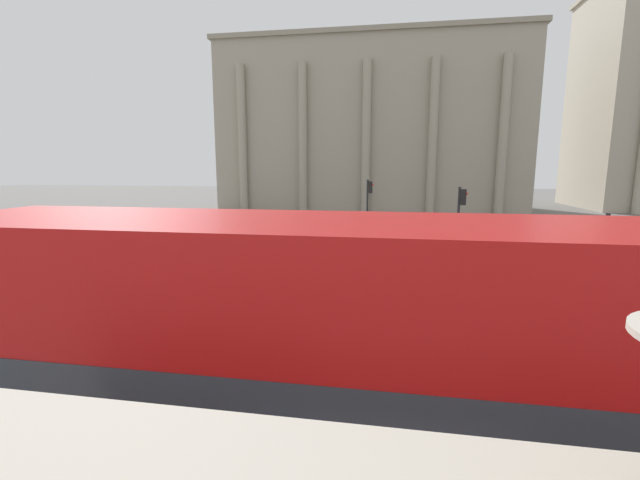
{
  "coord_description": "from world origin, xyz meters",
  "views": [
    {
      "loc": [
        -0.09,
        -2.06,
        4.83
      ],
      "look_at": [
        -3.15,
        15.68,
        1.74
      ],
      "focal_mm": 24.0,
      "sensor_mm": 36.0,
      "label": 1
    }
  ],
  "objects_px": {
    "double_decker_bus": "(347,363)",
    "traffic_light_mid": "(460,218)",
    "pedestrian_black": "(499,245)",
    "plaza_building_left": "(370,127)",
    "traffic_light_far": "(369,203)",
    "traffic_light_near": "(606,257)",
    "pedestrian_yellow": "(388,244)"
  },
  "relations": [
    {
      "from": "double_decker_bus",
      "to": "traffic_light_mid",
      "type": "bearing_deg",
      "value": 72.86
    },
    {
      "from": "plaza_building_left",
      "to": "traffic_light_far",
      "type": "relative_size",
      "value": 8.47
    },
    {
      "from": "traffic_light_far",
      "to": "pedestrian_black",
      "type": "xyz_separation_m",
      "value": [
        6.61,
        -4.36,
        -1.58
      ]
    },
    {
      "from": "traffic_light_mid",
      "to": "pedestrian_yellow",
      "type": "height_order",
      "value": "traffic_light_mid"
    },
    {
      "from": "plaza_building_left",
      "to": "pedestrian_yellow",
      "type": "bearing_deg",
      "value": -84.68
    },
    {
      "from": "traffic_light_near",
      "to": "traffic_light_far",
      "type": "height_order",
      "value": "traffic_light_far"
    },
    {
      "from": "pedestrian_yellow",
      "to": "pedestrian_black",
      "type": "height_order",
      "value": "pedestrian_black"
    },
    {
      "from": "double_decker_bus",
      "to": "traffic_light_mid",
      "type": "height_order",
      "value": "double_decker_bus"
    },
    {
      "from": "plaza_building_left",
      "to": "traffic_light_far",
      "type": "xyz_separation_m",
      "value": [
        1.54,
        -25.72,
        -6.8
      ]
    },
    {
      "from": "double_decker_bus",
      "to": "pedestrian_black",
      "type": "bearing_deg",
      "value": 67.26
    },
    {
      "from": "double_decker_bus",
      "to": "pedestrian_black",
      "type": "height_order",
      "value": "double_decker_bus"
    },
    {
      "from": "plaza_building_left",
      "to": "traffic_light_far",
      "type": "bearing_deg",
      "value": -86.57
    },
    {
      "from": "traffic_light_mid",
      "to": "pedestrian_black",
      "type": "bearing_deg",
      "value": 40.88
    },
    {
      "from": "traffic_light_near",
      "to": "pedestrian_black",
      "type": "distance_m",
      "value": 8.82
    },
    {
      "from": "double_decker_bus",
      "to": "traffic_light_near",
      "type": "relative_size",
      "value": 3.09
    },
    {
      "from": "double_decker_bus",
      "to": "traffic_light_near",
      "type": "height_order",
      "value": "double_decker_bus"
    },
    {
      "from": "plaza_building_left",
      "to": "pedestrian_black",
      "type": "height_order",
      "value": "plaza_building_left"
    },
    {
      "from": "plaza_building_left",
      "to": "traffic_light_far",
      "type": "height_order",
      "value": "plaza_building_left"
    },
    {
      "from": "plaza_building_left",
      "to": "traffic_light_mid",
      "type": "bearing_deg",
      "value": -79.44
    },
    {
      "from": "pedestrian_yellow",
      "to": "traffic_light_far",
      "type": "bearing_deg",
      "value": -158.96
    },
    {
      "from": "traffic_light_near",
      "to": "traffic_light_far",
      "type": "distance_m",
      "value": 15.01
    },
    {
      "from": "traffic_light_near",
      "to": "traffic_light_mid",
      "type": "xyz_separation_m",
      "value": [
        -2.98,
        6.79,
        0.24
      ]
    },
    {
      "from": "plaza_building_left",
      "to": "traffic_light_far",
      "type": "distance_m",
      "value": 26.65
    },
    {
      "from": "double_decker_bus",
      "to": "pedestrian_yellow",
      "type": "relative_size",
      "value": 6.62
    },
    {
      "from": "plaza_building_left",
      "to": "traffic_light_mid",
      "type": "xyz_separation_m",
      "value": [
        5.96,
        -31.98,
        -6.86
      ]
    },
    {
      "from": "traffic_light_near",
      "to": "pedestrian_yellow",
      "type": "bearing_deg",
      "value": 125.36
    },
    {
      "from": "plaza_building_left",
      "to": "pedestrian_yellow",
      "type": "xyz_separation_m",
      "value": [
        2.8,
        -30.12,
        -8.49
      ]
    },
    {
      "from": "pedestrian_yellow",
      "to": "traffic_light_near",
      "type": "bearing_deg",
      "value": 40.37
    },
    {
      "from": "plaza_building_left",
      "to": "pedestrian_black",
      "type": "bearing_deg",
      "value": -74.84
    },
    {
      "from": "plaza_building_left",
      "to": "traffic_light_mid",
      "type": "distance_m",
      "value": 33.25
    },
    {
      "from": "double_decker_bus",
      "to": "traffic_light_mid",
      "type": "relative_size",
      "value": 2.79
    },
    {
      "from": "traffic_light_far",
      "to": "pedestrian_yellow",
      "type": "relative_size",
      "value": 2.44
    }
  ]
}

